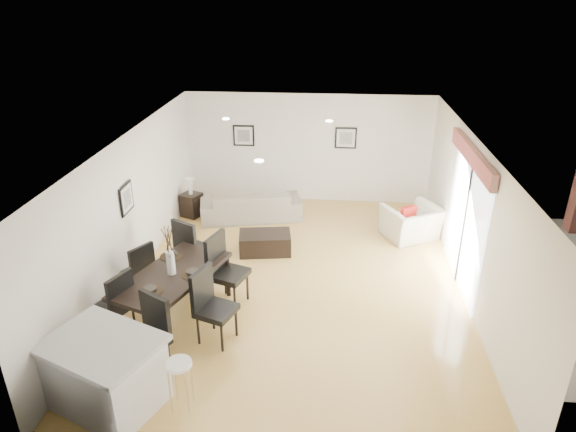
# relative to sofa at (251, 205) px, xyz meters

# --- Properties ---
(ground) EXTENTS (8.00, 8.00, 0.00)m
(ground) POSITION_rel_sofa_xyz_m (1.27, -2.74, -0.34)
(ground) COLOR #DDB05A
(ground) RESTS_ON ground
(wall_back) EXTENTS (6.00, 0.04, 2.70)m
(wall_back) POSITION_rel_sofa_xyz_m (1.27, 1.26, 1.01)
(wall_back) COLOR white
(wall_back) RESTS_ON ground
(wall_front) EXTENTS (6.00, 0.04, 2.70)m
(wall_front) POSITION_rel_sofa_xyz_m (1.27, -6.74, 1.01)
(wall_front) COLOR white
(wall_front) RESTS_ON ground
(wall_left) EXTENTS (0.04, 8.00, 2.70)m
(wall_left) POSITION_rel_sofa_xyz_m (-1.73, -2.74, 1.01)
(wall_left) COLOR white
(wall_left) RESTS_ON ground
(wall_right) EXTENTS (0.04, 8.00, 2.70)m
(wall_right) POSITION_rel_sofa_xyz_m (4.27, -2.74, 1.01)
(wall_right) COLOR white
(wall_right) RESTS_ON ground
(ceiling) EXTENTS (6.00, 8.00, 0.02)m
(ceiling) POSITION_rel_sofa_xyz_m (1.27, -2.74, 2.36)
(ceiling) COLOR white
(ceiling) RESTS_ON wall_back
(sofa) EXTENTS (2.47, 1.42, 0.68)m
(sofa) POSITION_rel_sofa_xyz_m (0.00, 0.00, 0.00)
(sofa) COLOR gray
(sofa) RESTS_ON ground
(armchair) EXTENTS (1.44, 1.38, 0.72)m
(armchair) POSITION_rel_sofa_xyz_m (3.61, -0.72, 0.02)
(armchair) COLOR beige
(armchair) RESTS_ON ground
(dining_table) EXTENTS (1.66, 2.26, 0.85)m
(dining_table) POSITION_rel_sofa_xyz_m (-0.63, -4.04, 0.42)
(dining_table) COLOR black
(dining_table) RESTS_ON ground
(dining_chair_wnear) EXTENTS (0.67, 0.67, 1.13)m
(dining_chair_wnear) POSITION_rel_sofa_xyz_m (-1.36, -4.59, 0.29)
(dining_chair_wnear) COLOR black
(dining_chair_wnear) RESTS_ON ground
(dining_chair_wfar) EXTENTS (0.68, 0.68, 1.09)m
(dining_chair_wfar) POSITION_rel_sofa_xyz_m (-1.37, -3.58, 0.27)
(dining_chair_wfar) COLOR black
(dining_chair_wfar) RESTS_ON ground
(dining_chair_enear) EXTENTS (0.69, 0.69, 1.20)m
(dining_chair_enear) POSITION_rel_sofa_xyz_m (0.08, -4.51, 0.33)
(dining_chair_enear) COLOR black
(dining_chair_enear) RESTS_ON ground
(dining_chair_efar) EXTENTS (0.72, 0.72, 1.26)m
(dining_chair_efar) POSITION_rel_sofa_xyz_m (0.08, -3.50, 0.37)
(dining_chair_efar) COLOR black
(dining_chair_efar) RESTS_ON ground
(dining_chair_head) EXTENTS (0.74, 0.74, 1.20)m
(dining_chair_head) POSITION_rel_sofa_xyz_m (-0.58, -5.31, 0.33)
(dining_chair_head) COLOR black
(dining_chair_head) RESTS_ON ground
(dining_chair_foot) EXTENTS (0.73, 0.73, 1.21)m
(dining_chair_foot) POSITION_rel_sofa_xyz_m (-0.68, -2.78, 0.33)
(dining_chair_foot) COLOR black
(dining_chair_foot) RESTS_ON ground
(vase) EXTENTS (0.90, 1.47, 0.83)m
(vase) POSITION_rel_sofa_xyz_m (-0.63, -4.04, 0.88)
(vase) COLOR white
(vase) RESTS_ON dining_table
(coffee_table) EXTENTS (1.12, 0.77, 0.42)m
(coffee_table) POSITION_rel_sofa_xyz_m (0.54, -1.64, -0.13)
(coffee_table) COLOR black
(coffee_table) RESTS_ON ground
(side_table) EXTENTS (0.55, 0.55, 0.56)m
(side_table) POSITION_rel_sofa_xyz_m (-1.42, 0.01, -0.06)
(side_table) COLOR black
(side_table) RESTS_ON ground
(table_lamp) EXTENTS (0.21, 0.21, 0.39)m
(table_lamp) POSITION_rel_sofa_xyz_m (-1.42, 0.01, 0.47)
(table_lamp) COLOR white
(table_lamp) RESTS_ON side_table
(cushion) EXTENTS (0.36, 0.29, 0.36)m
(cushion) POSITION_rel_sofa_xyz_m (3.51, -0.82, 0.25)
(cushion) COLOR #B01F16
(cushion) RESTS_ON armchair
(kitchen_island) EXTENTS (1.72, 1.55, 0.99)m
(kitchen_island) POSITION_rel_sofa_xyz_m (-0.96, -5.97, 0.16)
(kitchen_island) COLOR white
(kitchen_island) RESTS_ON ground
(bar_stool) EXTENTS (0.34, 0.34, 0.73)m
(bar_stool) POSITION_rel_sofa_xyz_m (0.02, -5.97, 0.29)
(bar_stool) COLOR white
(bar_stool) RESTS_ON ground
(framed_print_back_left) EXTENTS (0.52, 0.04, 0.52)m
(framed_print_back_left) POSITION_rel_sofa_xyz_m (-0.33, 1.23, 1.31)
(framed_print_back_left) COLOR black
(framed_print_back_left) RESTS_ON wall_back
(framed_print_back_right) EXTENTS (0.52, 0.04, 0.52)m
(framed_print_back_right) POSITION_rel_sofa_xyz_m (2.17, 1.23, 1.31)
(framed_print_back_right) COLOR black
(framed_print_back_right) RESTS_ON wall_back
(framed_print_left_wall) EXTENTS (0.04, 0.52, 0.52)m
(framed_print_left_wall) POSITION_rel_sofa_xyz_m (-1.70, -2.94, 1.31)
(framed_print_left_wall) COLOR black
(framed_print_left_wall) RESTS_ON wall_left
(sliding_door) EXTENTS (0.12, 2.70, 2.57)m
(sliding_door) POSITION_rel_sofa_xyz_m (4.23, -2.44, 1.33)
(sliding_door) COLOR white
(sliding_door) RESTS_ON wall_right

